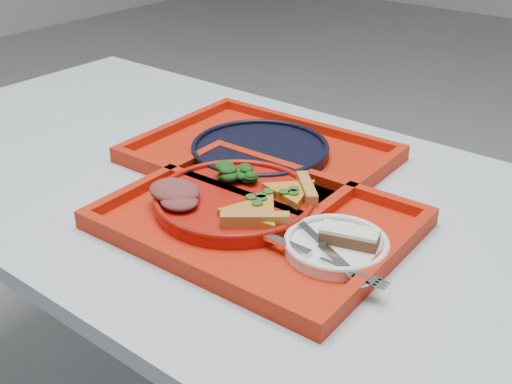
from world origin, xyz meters
The scene contains 13 objects.
table centered at (0.00, 0.00, 0.68)m, with size 1.60×0.80×0.75m.
tray_main centered at (0.12, -0.08, 0.76)m, with size 0.45×0.35×0.01m, color #B71E09.
tray_far centered at (-0.02, 0.11, 0.76)m, with size 0.45×0.35×0.01m, color #B71E09.
dinner_plate centered at (0.07, -0.07, 0.77)m, with size 0.26×0.26×0.02m, color #A1130A.
side_plate centered at (0.27, -0.08, 0.77)m, with size 0.15×0.15×0.01m, color white.
navy_plate centered at (-0.02, 0.11, 0.77)m, with size 0.26×0.26×0.02m, color black.
pizza_slice_a centered at (0.13, -0.10, 0.79)m, with size 0.12×0.10×0.02m, color gold, non-canonical shape.
pizza_slice_b centered at (0.14, -0.01, 0.79)m, with size 0.10×0.09×0.02m, color gold, non-canonical shape.
salad_heap centered at (0.04, -0.03, 0.80)m, with size 0.08×0.07×0.04m, color black.
meat_portion centered at (0.00, -0.14, 0.79)m, with size 0.09×0.07×0.03m, color brown.
dessert_bar centered at (0.28, -0.07, 0.79)m, with size 0.09×0.06×0.02m.
knife centered at (0.27, -0.11, 0.78)m, with size 0.18×0.02×0.01m, color silver.
fork centered at (0.27, -0.13, 0.78)m, with size 0.18×0.02×0.01m, color silver.
Camera 1 is at (0.66, -0.76, 1.27)m, focal length 45.00 mm.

